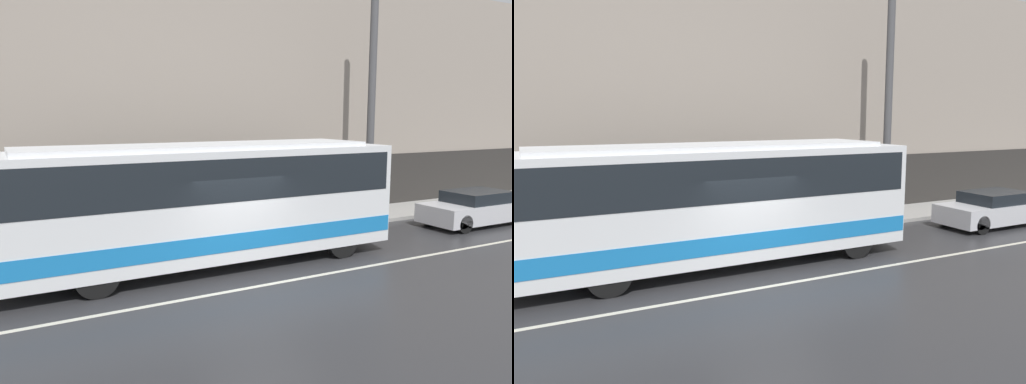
# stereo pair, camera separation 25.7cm
# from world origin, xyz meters

# --- Properties ---
(ground_plane) EXTENTS (60.00, 60.00, 0.00)m
(ground_plane) POSITION_xyz_m (0.00, 0.00, 0.00)
(ground_plane) COLOR #2D2D30
(sidewalk) EXTENTS (60.00, 2.50, 0.13)m
(sidewalk) POSITION_xyz_m (0.00, 5.25, 0.07)
(sidewalk) COLOR #A09E99
(sidewalk) RESTS_ON ground_plane
(building_facade) EXTENTS (60.00, 0.35, 9.41)m
(building_facade) POSITION_xyz_m (0.00, 6.65, 4.54)
(building_facade) COLOR gray
(building_facade) RESTS_ON ground_plane
(lane_stripe) EXTENTS (54.00, 0.14, 0.01)m
(lane_stripe) POSITION_xyz_m (0.00, 0.00, 0.00)
(lane_stripe) COLOR beige
(lane_stripe) RESTS_ON ground_plane
(transit_bus) EXTENTS (10.83, 2.60, 3.29)m
(transit_bus) POSITION_xyz_m (-0.49, 2.19, 1.86)
(transit_bus) COLOR white
(transit_bus) RESTS_ON ground_plane
(sedan_white_front) EXTENTS (4.71, 1.78, 1.27)m
(sedan_white_front) POSITION_xyz_m (10.54, 2.19, 0.62)
(sedan_white_front) COLOR silver
(sedan_white_front) RESTS_ON ground_plane
(utility_pole_near) EXTENTS (0.28, 0.28, 8.55)m
(utility_pole_near) POSITION_xyz_m (7.23, 4.50, 4.41)
(utility_pole_near) COLOR #4C4C4F
(utility_pole_near) RESTS_ON sidewalk
(pedestrian_waiting) EXTENTS (0.36, 0.36, 1.68)m
(pedestrian_waiting) POSITION_xyz_m (-4.03, 4.98, 0.92)
(pedestrian_waiting) COLOR navy
(pedestrian_waiting) RESTS_ON sidewalk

